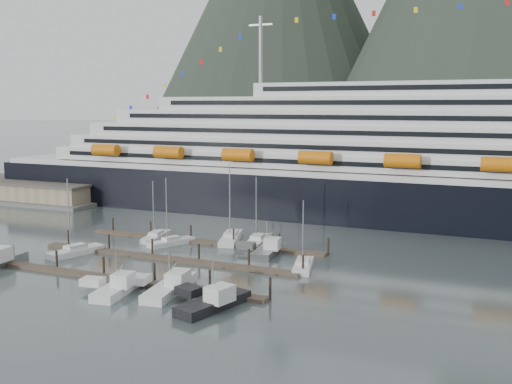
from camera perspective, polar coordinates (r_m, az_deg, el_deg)
ground at (r=96.11m, az=-7.18°, el=-7.13°), size 1600.00×1600.00×0.00m
cruise_ship at (r=136.07m, az=16.12°, el=2.32°), size 210.00×30.40×50.30m
warehouse at (r=172.19m, az=-20.69°, el=0.02°), size 46.00×20.00×5.80m
dock_near at (r=90.78m, az=-13.14°, el=-8.01°), size 48.18×2.28×3.20m
dock_mid at (r=101.06m, az=-8.70°, el=-6.21°), size 48.18×2.28×3.20m
dock_far at (r=111.90m, az=-5.12°, el=-4.72°), size 48.18×2.28×3.20m
sailboat_a at (r=107.58m, az=-16.79°, el=-5.51°), size 5.55×10.53×13.82m
sailboat_c at (r=111.28m, az=-8.07°, el=-4.79°), size 6.00×9.34×12.81m
sailboat_e at (r=116.41m, az=-9.51°, el=-4.25°), size 4.34×9.97×11.78m
sailboat_f at (r=111.24m, az=0.13°, el=-4.71°), size 4.42×9.83×13.00m
sailboat_g at (r=113.48m, az=-2.40°, el=-4.44°), size 6.35×12.31×15.19m
sailboat_h at (r=94.77m, az=4.51°, el=-7.06°), size 4.68×9.36×11.48m
trawler_b at (r=84.58m, az=-13.17°, el=-8.86°), size 7.65×10.02×6.22m
trawler_c at (r=83.98m, az=-8.31°, el=-8.84°), size 9.16×12.85×6.35m
trawler_d at (r=76.96m, az=-4.17°, el=-10.37°), size 8.96×11.62×6.61m
trawler_e at (r=102.75m, az=0.97°, el=-5.57°), size 7.75×10.16×6.33m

